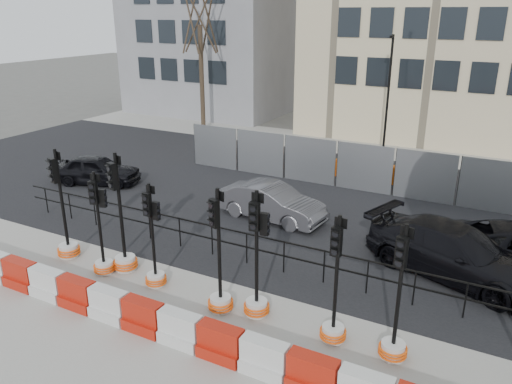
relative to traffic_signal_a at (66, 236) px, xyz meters
The scene contains 21 objects.
ground 5.13m from the traffic_signal_a, 10.69° to the left, with size 120.00×120.00×0.00m, color #51514C.
sidewalk_near 5.45m from the traffic_signal_a, 22.36° to the right, with size 40.00×6.00×0.02m, color gray.
road 9.41m from the traffic_signal_a, 57.82° to the left, with size 40.00×14.00×0.03m, color black.
sidewalk_far 17.68m from the traffic_signal_a, 73.56° to the left, with size 40.00×4.00×0.02m, color gray.
building_grey 25.43m from the traffic_signal_a, 111.43° to the left, with size 11.00×9.06×14.00m.
kerb_railing 5.44m from the traffic_signal_a, 23.22° to the left, with size 18.00×0.04×1.00m.
heras_fencing 11.57m from the traffic_signal_a, 67.06° to the left, with size 14.33×1.72×2.00m.
lamp_post_far 17.03m from the traffic_signal_a, 70.95° to the left, with size 0.12×0.56×6.00m.
tree_bare_far 18.49m from the traffic_signal_a, 110.05° to the left, with size 2.00×2.00×9.00m.
barrier_row 5.34m from the traffic_signal_a, 20.37° to the right, with size 14.65×0.50×0.80m.
traffic_signal_a is the anchor object (origin of this frame).
traffic_signal_b 1.71m from the traffic_signal_a, ahead, with size 0.60×0.60×3.04m.
traffic_signal_c 2.09m from the traffic_signal_a, ahead, with size 0.69×0.69×3.52m.
traffic_signal_d 3.42m from the traffic_signal_a, ahead, with size 0.58×0.58×2.94m.
traffic_signal_e 5.61m from the traffic_signal_a, ahead, with size 0.64×0.64×3.25m.
traffic_signal_f 6.49m from the traffic_signal_a, ahead, with size 0.64×0.64×3.26m.
traffic_signal_g 8.49m from the traffic_signal_a, ahead, with size 0.61×0.61×3.08m.
traffic_signal_h 9.83m from the traffic_signal_a, ahead, with size 0.62×0.62×3.15m.
car_a 6.96m from the traffic_signal_a, 127.44° to the left, with size 3.97×2.56×1.26m, color black.
car_b 6.92m from the traffic_signal_a, 53.11° to the left, with size 4.04×1.79×1.29m, color #48474C.
car_c 11.29m from the traffic_signal_a, 22.09° to the left, with size 5.44×3.59×1.46m, color black.
Camera 1 is at (6.39, -10.30, 7.04)m, focal length 35.00 mm.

